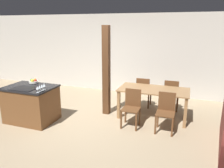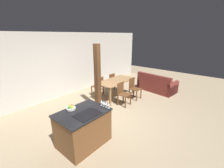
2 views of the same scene
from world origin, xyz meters
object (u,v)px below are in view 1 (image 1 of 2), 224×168
Objects in this scene: dining_table at (153,93)px; dining_chair_near_left at (132,107)px; fruit_bowl at (34,81)px; wine_glass_middle at (40,87)px; timber_post at (106,71)px; dining_chair_far_left at (143,91)px; dining_chair_far_right at (171,94)px; wine_glass_near at (37,88)px; dining_chair_near_right at (166,111)px; wine_glass_end at (44,85)px; kitchen_island at (31,104)px; wine_glass_far at (42,86)px.

dining_table is 1.99× the size of dining_chair_near_left.
wine_glass_middle is (0.63, -0.57, 0.07)m from fruit_bowl.
wine_glass_middle is 2.75m from dining_table.
fruit_bowl is 0.10× the size of timber_post.
dining_chair_far_left is (2.51, 1.61, -0.47)m from fruit_bowl.
wine_glass_near is at bearing 40.31° from dining_chair_far_right.
wine_glass_end is at bearing -165.37° from dining_chair_near_right.
dining_table is 1.99× the size of dining_chair_near_right.
wine_glass_middle reaches higher than dining_chair_far_right.
fruit_bowl is 0.13× the size of dining_table.
wine_glass_end is (0.52, -0.12, 0.56)m from kitchen_island.
wine_glass_end reaches higher than dining_table.
dining_table is at bearing 120.57° from dining_chair_near_right.
wine_glass_near is at bearing 50.25° from dining_chair_far_left.
dining_table is (2.27, 1.36, -0.35)m from wine_glass_end.
wine_glass_far is (0.00, 0.16, 0.00)m from wine_glass_near.
wine_glass_end reaches higher than fruit_bowl.
wine_glass_middle is 1.72m from timber_post.
kitchen_island is 2.04m from timber_post.
dining_chair_far_right is (2.66, 2.26, -0.54)m from wine_glass_near.
kitchen_island is 2.47m from dining_chair_near_left.
fruit_bowl is 2.57m from dining_chair_near_left.
wine_glass_far is 0.17× the size of dining_chair_near_right.
fruit_bowl is 0.26× the size of dining_chair_far_left.
wine_glass_far is 1.66m from timber_post.
dining_chair_near_right is 1.54m from dining_chair_far_left.
wine_glass_far is 1.00× the size of wine_glass_end.
wine_glass_middle is (0.00, 0.08, 0.00)m from wine_glass_near.
wine_glass_far is at bearing 90.00° from wine_glass_near.
wine_glass_far reaches higher than dining_chair_near_right.
dining_table is at bearing 35.09° from wine_glass_near.
fruit_bowl is 3.07m from dining_table.
wine_glass_far is 0.17× the size of dining_chair_far_left.
kitchen_island is 1.36× the size of dining_chair_near_right.
dining_chair_far_left is at bearing 49.24° from wine_glass_middle.
fruit_bowl reaches higher than dining_chair_near_left.
timber_post is at bearing 148.59° from dining_chair_near_left.
dining_chair_near_left is (1.88, 0.93, -0.54)m from wine_glass_near.
dining_chair_far_right is at bearing 59.43° from dining_table.
timber_post is (-0.83, 0.51, 0.70)m from dining_chair_near_left.
dining_table is at bearing 30.89° from wine_glass_end.
dining_chair_near_left is at bearing 20.30° from wine_glass_end.
dining_chair_near_right is at bearing 19.28° from wine_glass_near.
wine_glass_middle is (0.52, -0.28, 0.56)m from kitchen_island.
fruit_bowl is at bearing -161.92° from dining_table.
timber_post is at bearing 50.62° from wine_glass_far.
dining_chair_near_left is (2.40, 0.57, 0.02)m from kitchen_island.
timber_post reaches higher than wine_glass_middle.
wine_glass_far reaches higher than fruit_bowl.
timber_post is at bearing 26.99° from dining_chair_far_right.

